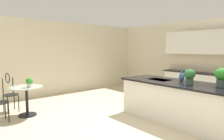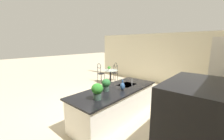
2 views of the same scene
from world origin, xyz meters
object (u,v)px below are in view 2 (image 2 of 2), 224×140
chair_by_island (115,71)px  potted_plant_counter_near (106,84)px  potted_plant_counter_far (97,90)px  potted_plant_on_table (109,68)px  chair_near_window (100,72)px  vase_on_counter (122,86)px  bistro_table (110,75)px

chair_by_island → potted_plant_counter_near: 4.59m
chair_by_island → potted_plant_counter_far: (4.20, 2.97, 0.56)m
potted_plant_on_table → chair_near_window: bearing=-93.4°
vase_on_counter → chair_by_island: bearing=-137.5°
vase_on_counter → potted_plant_counter_far: bearing=-2.7°
chair_near_window → vase_on_counter: bearing=53.8°
chair_by_island → potted_plant_on_table: size_ratio=4.41×
chair_by_island → potted_plant_counter_near: bearing=36.8°
chair_near_window → vase_on_counter: size_ratio=3.62×
bistro_table → potted_plant_counter_far: 4.51m
chair_by_island → potted_plant_on_table: 0.90m
bistro_table → potted_plant_counter_near: size_ratio=2.39×
bistro_table → potted_plant_on_table: size_ratio=3.39×
potted_plant_counter_far → vase_on_counter: 0.91m
bistro_table → chair_near_window: bearing=-82.2°
potted_plant_on_table → bistro_table: bearing=-164.8°
bistro_table → vase_on_counter: bearing=46.7°
potted_plant_counter_far → potted_plant_counter_near: bearing=-156.1°
chair_by_island → potted_plant_counter_far: size_ratio=2.76×
potted_plant_on_table → potted_plant_counter_near: bearing=40.9°
potted_plant_on_table → potted_plant_counter_near: 3.76m
chair_near_window → chair_by_island: (-0.76, 0.44, 0.00)m
potted_plant_counter_far → vase_on_counter: bearing=177.3°
potted_plant_on_table → vase_on_counter: (2.49, 2.74, 0.15)m
chair_by_island → potted_plant_on_table: chair_by_island is taller
bistro_table → chair_by_island: 0.72m
chair_near_window → potted_plant_counter_near: 4.32m
potted_plant_on_table → vase_on_counter: vase_on_counter is taller
potted_plant_counter_far → potted_plant_counter_near: size_ratio=1.13×
chair_by_island → vase_on_counter: (3.30, 3.02, 0.46)m
potted_plant_counter_far → chair_near_window: bearing=-135.1°
potted_plant_counter_far → chair_by_island: bearing=-144.7°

